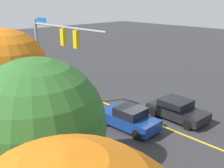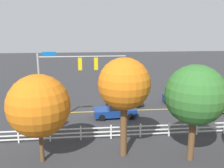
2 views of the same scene
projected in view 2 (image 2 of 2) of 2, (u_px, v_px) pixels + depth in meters
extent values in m
plane|color=#2D2D30|center=(110.00, 111.00, 25.45)|extent=(120.00, 120.00, 0.00)
cube|color=gold|center=(147.00, 110.00, 25.85)|extent=(28.00, 0.16, 0.01)
cylinder|color=gray|center=(40.00, 93.00, 20.05)|extent=(0.20, 0.20, 6.59)
cylinder|color=gray|center=(82.00, 57.00, 19.71)|extent=(7.13, 0.12, 0.12)
cube|color=#0C59B2|center=(49.00, 54.00, 19.36)|extent=(1.10, 0.03, 0.28)
cube|color=gold|center=(80.00, 64.00, 19.83)|extent=(0.32, 0.28, 1.00)
sphere|color=red|center=(80.00, 60.00, 19.90)|extent=(0.17, 0.17, 0.17)
sphere|color=orange|center=(80.00, 64.00, 19.97)|extent=(0.17, 0.17, 0.17)
sphere|color=#148C19|center=(80.00, 68.00, 20.05)|extent=(0.17, 0.17, 0.17)
cube|color=gold|center=(96.00, 64.00, 19.96)|extent=(0.32, 0.28, 1.00)
sphere|color=red|center=(96.00, 60.00, 20.03)|extent=(0.17, 0.17, 0.17)
sphere|color=orange|center=(96.00, 63.00, 20.10)|extent=(0.17, 0.17, 0.17)
sphere|color=#148C19|center=(96.00, 67.00, 20.18)|extent=(0.17, 0.17, 0.17)
cylinder|color=black|center=(223.00, 107.00, 25.78)|extent=(0.64, 0.23, 0.64)
cube|color=navy|center=(182.00, 98.00, 27.97)|extent=(4.38, 1.84, 0.73)
cube|color=black|center=(181.00, 93.00, 27.82)|extent=(2.12, 1.60, 0.48)
cylinder|color=black|center=(192.00, 98.00, 28.91)|extent=(0.65, 0.24, 0.64)
cylinder|color=black|center=(197.00, 102.00, 27.36)|extent=(0.65, 0.24, 0.64)
cylinder|color=black|center=(168.00, 99.00, 28.70)|extent=(0.65, 0.24, 0.64)
cylinder|color=black|center=(172.00, 103.00, 27.15)|extent=(0.65, 0.24, 0.64)
cube|color=navy|center=(115.00, 112.00, 23.63)|extent=(4.13, 1.91, 0.67)
cube|color=black|center=(117.00, 106.00, 23.52)|extent=(1.76, 1.63, 0.55)
cylinder|color=black|center=(102.00, 118.00, 22.72)|extent=(0.65, 0.25, 0.64)
cylinder|color=black|center=(100.00, 112.00, 24.26)|extent=(0.65, 0.25, 0.64)
cylinder|color=black|center=(130.00, 116.00, 23.12)|extent=(0.65, 0.25, 0.64)
cylinder|color=black|center=(127.00, 111.00, 24.66)|extent=(0.65, 0.25, 0.64)
cube|color=black|center=(124.00, 101.00, 27.12)|extent=(4.09, 2.03, 0.57)
cube|color=black|center=(122.00, 96.00, 26.98)|extent=(1.98, 1.78, 0.56)
cylinder|color=black|center=(135.00, 100.00, 28.14)|extent=(0.65, 0.24, 0.64)
cylinder|color=black|center=(137.00, 105.00, 26.39)|extent=(0.65, 0.24, 0.64)
cylinder|color=black|center=(111.00, 101.00, 27.94)|extent=(0.65, 0.24, 0.64)
cylinder|color=black|center=(112.00, 106.00, 26.20)|extent=(0.65, 0.24, 0.64)
cylinder|color=#3F3F42|center=(57.00, 124.00, 21.08)|extent=(0.16, 0.16, 0.85)
cylinder|color=#3F3F42|center=(59.00, 124.00, 21.00)|extent=(0.16, 0.16, 0.85)
cube|color=red|center=(58.00, 116.00, 20.87)|extent=(0.48, 0.42, 0.62)
sphere|color=tan|center=(57.00, 111.00, 20.77)|extent=(0.22, 0.22, 0.22)
cube|color=white|center=(224.00, 127.00, 20.00)|extent=(0.10, 0.10, 1.15)
cube|color=white|center=(197.00, 128.00, 19.76)|extent=(0.10, 0.10, 1.15)
cube|color=white|center=(169.00, 129.00, 19.53)|extent=(0.10, 0.10, 1.15)
cube|color=white|center=(140.00, 131.00, 19.30)|extent=(0.10, 0.10, 1.15)
cube|color=white|center=(111.00, 132.00, 19.07)|extent=(0.10, 0.10, 1.15)
cube|color=white|center=(81.00, 133.00, 18.83)|extent=(0.10, 0.10, 1.15)
cube|color=white|center=(50.00, 135.00, 18.60)|extent=(0.10, 0.10, 1.15)
cube|color=white|center=(18.00, 136.00, 18.37)|extent=(0.10, 0.10, 1.15)
cube|color=white|center=(155.00, 126.00, 19.33)|extent=(26.00, 0.06, 0.09)
cube|color=white|center=(155.00, 130.00, 19.41)|extent=(26.00, 0.06, 0.09)
cube|color=white|center=(155.00, 133.00, 19.48)|extent=(26.00, 0.06, 0.09)
cylinder|color=brown|center=(124.00, 129.00, 16.36)|extent=(0.46, 0.46, 3.78)
sphere|color=#C66614|center=(124.00, 84.00, 15.63)|extent=(3.44, 3.44, 3.44)
cylinder|color=brown|center=(192.00, 138.00, 15.89)|extent=(0.43, 0.43, 3.04)
sphere|color=#2D6628|center=(195.00, 95.00, 15.20)|extent=(3.86, 3.86, 3.86)
cylinder|color=brown|center=(42.00, 145.00, 15.73)|extent=(0.28, 0.28, 2.36)
sphere|color=#C66614|center=(39.00, 106.00, 15.11)|extent=(3.98, 3.98, 3.98)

